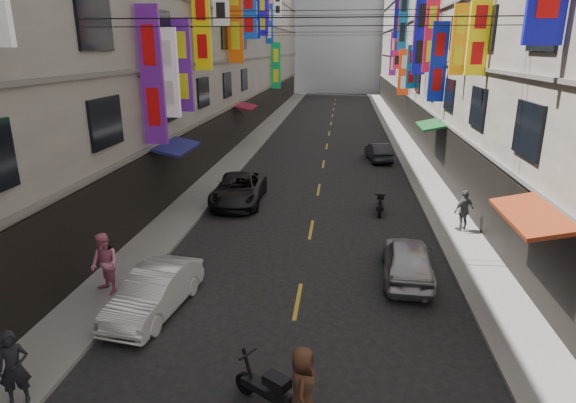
% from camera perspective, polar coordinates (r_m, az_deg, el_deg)
% --- Properties ---
extents(sidewalk_left, '(2.00, 90.00, 0.12)m').
position_cam_1_polar(sidewalk_left, '(38.15, -4.49, 6.80)').
color(sidewalk_left, slate).
rests_on(sidewalk_left, ground).
extents(sidewalk_right, '(2.00, 90.00, 0.12)m').
position_cam_1_polar(sidewalk_right, '(37.79, 13.79, 6.24)').
color(sidewalk_right, slate).
rests_on(sidewalk_right, ground).
extents(building_row_left, '(10.14, 90.00, 19.00)m').
position_cam_1_polar(building_row_left, '(39.12, -14.08, 20.51)').
color(building_row_left, gray).
rests_on(building_row_left, ground).
extents(building_row_right, '(10.14, 90.00, 19.00)m').
position_cam_1_polar(building_row_right, '(38.41, 24.33, 19.60)').
color(building_row_right, '#A99F8E').
rests_on(building_row_right, ground).
extents(haze_block, '(18.00, 8.00, 22.00)m').
position_cam_1_polar(haze_block, '(86.87, 6.07, 20.09)').
color(haze_block, '#B3BAC8').
rests_on(haze_block, ground).
extents(shop_signage, '(14.00, 55.00, 12.02)m').
position_cam_1_polar(shop_signage, '(29.51, 4.07, 21.29)').
color(shop_signage, '#160FBA').
rests_on(shop_signage, ground).
extents(street_awnings, '(13.99, 35.20, 0.41)m').
position_cam_1_polar(street_awnings, '(21.34, -0.16, 6.26)').
color(street_awnings, '#124512').
rests_on(street_awnings, ground).
extents(overhead_cables, '(14.00, 38.04, 1.24)m').
position_cam_1_polar(overhead_cables, '(24.86, 4.07, 21.27)').
color(overhead_cables, black).
rests_on(overhead_cables, ground).
extents(lane_markings, '(0.12, 80.20, 0.01)m').
position_cam_1_polar(lane_markings, '(34.56, 4.43, 5.57)').
color(lane_markings, gold).
rests_on(lane_markings, ground).
extents(scooter_crossing, '(1.58, 1.07, 1.14)m').
position_cam_1_polar(scooter_crossing, '(10.78, -2.28, -21.36)').
color(scooter_crossing, black).
rests_on(scooter_crossing, ground).
extents(scooter_far_right, '(0.51, 1.80, 1.14)m').
position_cam_1_polar(scooter_far_right, '(22.44, 10.88, -0.24)').
color(scooter_far_right, black).
rests_on(scooter_far_right, ground).
extents(car_left_mid, '(1.85, 4.00, 1.27)m').
position_cam_1_polar(car_left_mid, '(14.40, -15.56, -10.27)').
color(car_left_mid, white).
rests_on(car_left_mid, ground).
extents(car_left_far, '(2.48, 5.03, 1.38)m').
position_cam_1_polar(car_left_far, '(23.54, -5.84, 1.46)').
color(car_left_far, black).
rests_on(car_left_far, ground).
extents(car_right_mid, '(1.80, 4.02, 1.34)m').
position_cam_1_polar(car_right_mid, '(16.25, 13.98, -6.67)').
color(car_right_mid, '#B3B2B7').
rests_on(car_right_mid, ground).
extents(car_right_far, '(1.79, 3.83, 1.21)m').
position_cam_1_polar(car_right_far, '(33.00, 10.70, 5.81)').
color(car_right_far, '#26272E').
rests_on(car_right_far, ground).
extents(pedestrian_lnear, '(0.80, 0.77, 1.68)m').
position_cam_1_polar(pedestrian_lnear, '(11.89, -29.73, -16.77)').
color(pedestrian_lnear, black).
rests_on(pedestrian_lnear, sidewalk_left).
extents(pedestrian_lfar, '(1.12, 1.05, 1.90)m').
position_cam_1_polar(pedestrian_lfar, '(15.53, -20.92, -6.92)').
color(pedestrian_lfar, pink).
rests_on(pedestrian_lfar, sidewalk_left).
extents(pedestrian_rfar, '(1.14, 1.02, 1.69)m').
position_cam_1_polar(pedestrian_rfar, '(20.76, 20.12, -0.99)').
color(pedestrian_rfar, '#525254').
rests_on(pedestrian_rfar, sidewalk_right).
extents(pedestrian_crossing, '(0.59, 0.85, 1.73)m').
position_cam_1_polar(pedestrian_crossing, '(10.16, 1.73, -21.11)').
color(pedestrian_crossing, '#4D2E1E').
rests_on(pedestrian_crossing, ground).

